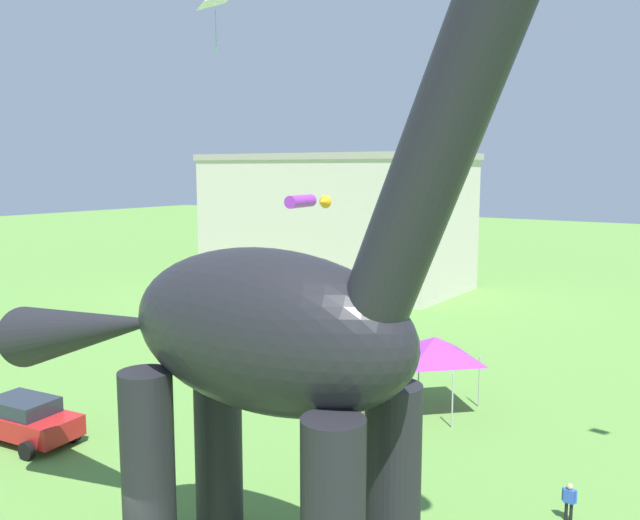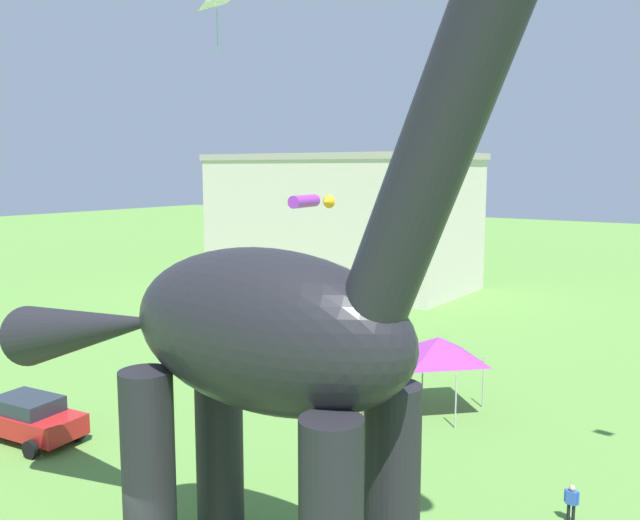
% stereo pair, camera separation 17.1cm
% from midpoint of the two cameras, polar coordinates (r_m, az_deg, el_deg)
% --- Properties ---
extents(dinosaur_sculpture, '(16.42, 3.48, 17.16)m').
position_cam_midpoint_polar(dinosaur_sculpture, '(14.29, -5.31, -5.90)').
color(dinosaur_sculpture, black).
rests_on(dinosaur_sculpture, ground_plane).
extents(parked_sedan_left, '(4.38, 2.26, 1.55)m').
position_cam_midpoint_polar(parked_sedan_left, '(26.58, -24.04, -12.19)').
color(parked_sedan_left, red).
rests_on(parked_sedan_left, ground_plane).
extents(person_photographer, '(0.40, 0.18, 1.08)m').
position_cam_midpoint_polar(person_photographer, '(20.55, 20.17, -18.46)').
color(person_photographer, black).
rests_on(person_photographer, ground_plane).
extents(person_near_flyer, '(0.65, 0.29, 1.75)m').
position_cam_midpoint_polar(person_near_flyer, '(25.54, 3.41, -11.72)').
color(person_near_flyer, '#6B6056').
rests_on(person_near_flyer, ground_plane).
extents(festival_canopy_tent, '(3.15, 3.15, 3.00)m').
position_cam_midpoint_polar(festival_canopy_tent, '(27.11, 9.58, -7.37)').
color(festival_canopy_tent, '#B2B2B7').
rests_on(festival_canopy_tent, ground_plane).
extents(kite_high_right, '(1.26, 1.19, 1.31)m').
position_cam_midpoint_polar(kite_high_right, '(17.26, -9.18, 20.79)').
color(kite_high_right, white).
extents(kite_drifting, '(1.60, 1.80, 0.52)m').
position_cam_midpoint_polar(kite_drifting, '(26.05, -1.43, 4.99)').
color(kite_drifting, purple).
extents(background_building_block, '(21.42, 10.41, 10.75)m').
position_cam_midpoint_polar(background_building_block, '(55.28, 1.10, 3.42)').
color(background_building_block, beige).
rests_on(background_building_block, ground_plane).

